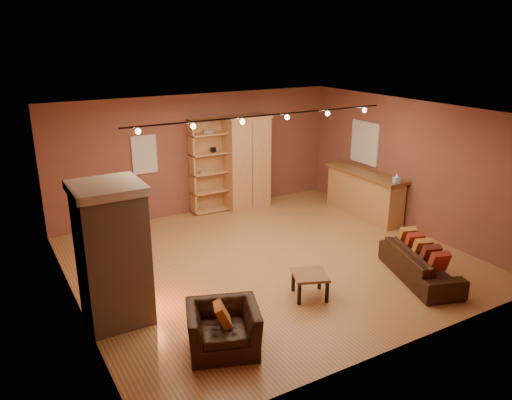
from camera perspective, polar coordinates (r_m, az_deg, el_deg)
floor at (r=9.55m, az=1.60°, el=-6.86°), size 7.00×7.00×0.00m
ceiling at (r=8.73m, az=1.77°, el=9.99°), size 7.00×7.00×0.00m
back_wall at (r=11.83m, az=-6.62°, el=5.22°), size 7.00×0.02×2.80m
left_wall at (r=7.89m, az=-20.56°, el=-2.66°), size 0.02×6.50×2.80m
right_wall at (r=11.22m, az=17.13°, el=3.78°), size 0.02×6.50×2.80m
fireplace at (r=7.54m, az=-16.02°, el=-5.94°), size 1.01×0.98×2.12m
back_window at (r=11.35m, az=-12.65°, el=5.10°), size 0.56×0.04×0.86m
bookcase at (r=11.86m, az=-5.51°, el=4.02°), size 0.92×0.36×2.25m
armoire at (r=12.13m, az=-1.11°, el=4.39°), size 1.11×0.64×2.27m
bar_counter at (r=11.93m, az=12.25°, el=0.76°), size 0.60×2.24×1.07m
tissue_box at (r=11.02m, az=15.78°, el=2.37°), size 0.15×0.15×0.22m
right_window at (r=12.11m, az=12.34°, el=6.43°), size 0.05×0.90×1.00m
loveseat at (r=9.17m, az=18.31°, el=-6.39°), size 1.11×1.92×0.77m
armchair at (r=6.89m, az=-3.82°, el=-13.68°), size 1.12×0.92×0.84m
coffee_table at (r=8.19m, az=6.20°, el=-8.76°), size 0.70×0.70×0.41m
track_rail at (r=8.92m, az=1.08°, el=9.44°), size 5.20×0.09×0.13m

